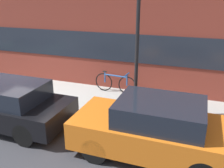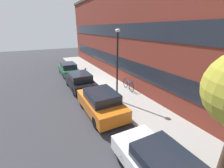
# 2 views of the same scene
# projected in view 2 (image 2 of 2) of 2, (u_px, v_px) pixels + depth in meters

# --- Properties ---
(ground_plane) EXTENTS (56.00, 56.00, 0.00)m
(ground_plane) POSITION_uv_depth(u_px,v_px,m) (91.00, 85.00, 13.57)
(ground_plane) COLOR #333338
(sidewalk_strip) EXTENTS (28.00, 2.74, 0.13)m
(sidewalk_strip) POSITION_uv_depth(u_px,v_px,m) (104.00, 82.00, 14.13)
(sidewalk_strip) COLOR #9E9E99
(sidewalk_strip) RESTS_ON ground_plane
(rowhouse_facade) EXTENTS (28.00, 1.02, 8.43)m
(rowhouse_facade) POSITION_uv_depth(u_px,v_px,m) (122.00, 35.00, 13.45)
(rowhouse_facade) COLOR maroon
(rowhouse_facade) RESTS_ON ground_plane
(parked_car_green) EXTENTS (3.97, 1.61, 1.31)m
(parked_car_green) POSITION_uv_depth(u_px,v_px,m) (68.00, 69.00, 16.38)
(parked_car_green) COLOR #195B33
(parked_car_green) RESTS_ON ground_plane
(parked_car_black) EXTENTS (3.99, 1.77, 1.37)m
(parked_car_black) POSITION_uv_depth(u_px,v_px,m) (80.00, 81.00, 12.56)
(parked_car_black) COLOR black
(parked_car_black) RESTS_ON ground_plane
(parked_car_orange) EXTENTS (3.93, 1.79, 1.48)m
(parked_car_orange) POSITION_uv_depth(u_px,v_px,m) (101.00, 103.00, 8.80)
(parked_car_orange) COLOR #D16619
(parked_car_orange) RESTS_ON ground_plane
(fire_hydrant) EXTENTS (0.49, 0.27, 0.66)m
(fire_hydrant) POSITION_uv_depth(u_px,v_px,m) (86.00, 71.00, 16.38)
(fire_hydrant) COLOR red
(fire_hydrant) RESTS_ON sidewalk_strip
(bicycle) EXTENTS (1.75, 0.44, 0.84)m
(bicycle) POSITION_uv_depth(u_px,v_px,m) (128.00, 85.00, 12.10)
(bicycle) COLOR black
(bicycle) RESTS_ON sidewalk_strip
(lamp_post) EXTENTS (0.32, 0.32, 4.69)m
(lamp_post) POSITION_uv_depth(u_px,v_px,m) (117.00, 59.00, 9.43)
(lamp_post) COLOR black
(lamp_post) RESTS_ON sidewalk_strip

